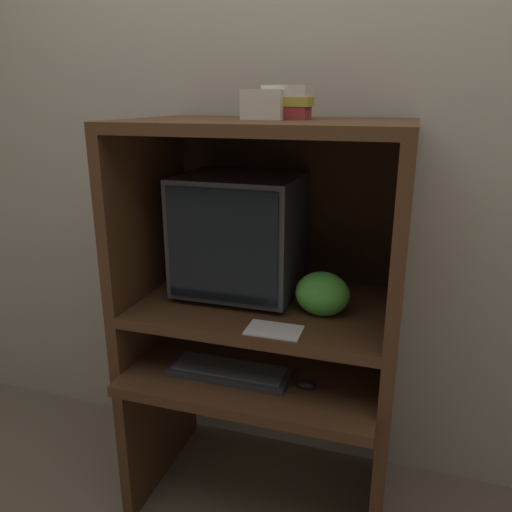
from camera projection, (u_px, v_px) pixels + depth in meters
wall_back at (291, 150)px, 1.90m from camera, size 6.00×0.06×2.60m
desk_base at (261, 413)px, 1.82m from camera, size 0.91×0.64×0.61m
desk_monitor_shelf at (265, 313)px, 1.74m from camera, size 0.91×0.57×0.21m
hutch_upper at (268, 185)px, 1.64m from camera, size 0.91×0.57×0.61m
crt_monitor at (240, 234)px, 1.74m from camera, size 0.41×0.37×0.42m
keyboard at (230, 371)px, 1.66m from camera, size 0.40×0.15×0.03m
mouse at (306, 384)px, 1.58m from camera, size 0.06×0.04×0.03m
snack_bag at (322, 294)px, 1.60m from camera, size 0.18×0.13×0.14m
book_stack at (287, 102)px, 1.58m from camera, size 0.16×0.12×0.10m
paper_card at (274, 330)px, 1.51m from camera, size 0.17×0.11×0.00m
storage_box at (265, 105)px, 1.56m from camera, size 0.13×0.11×0.09m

